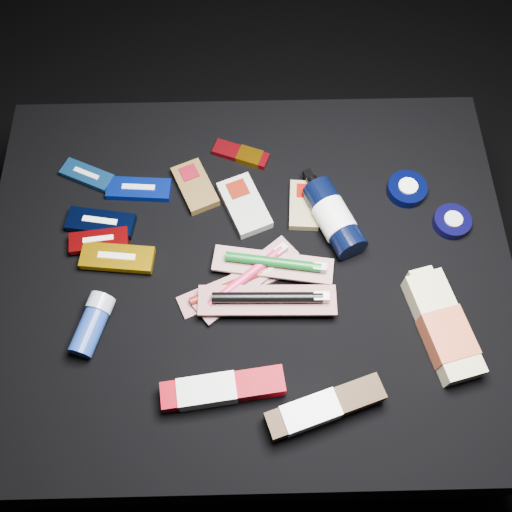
{
  "coord_description": "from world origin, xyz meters",
  "views": [
    {
      "loc": [
        0.01,
        -0.44,
        1.35
      ],
      "look_at": [
        0.01,
        0.01,
        0.42
      ],
      "focal_mm": 40.0,
      "sensor_mm": 36.0,
      "label": 1
    }
  ],
  "objects_px": {
    "bodywash_bottle": "(443,328)",
    "deodorant_stick": "(92,324)",
    "toothpaste_carton_red": "(218,390)",
    "lotion_bottle": "(334,218)"
  },
  "relations": [
    {
      "from": "bodywash_bottle",
      "to": "toothpaste_carton_red",
      "type": "bearing_deg",
      "value": 179.9
    },
    {
      "from": "bodywash_bottle",
      "to": "deodorant_stick",
      "type": "distance_m",
      "value": 0.6
    },
    {
      "from": "deodorant_stick",
      "to": "bodywash_bottle",
      "type": "bearing_deg",
      "value": 15.03
    },
    {
      "from": "toothpaste_carton_red",
      "to": "bodywash_bottle",
      "type": "bearing_deg",
      "value": 6.72
    },
    {
      "from": "bodywash_bottle",
      "to": "deodorant_stick",
      "type": "relative_size",
      "value": 1.82
    },
    {
      "from": "bodywash_bottle",
      "to": "deodorant_stick",
      "type": "bearing_deg",
      "value": 163.85
    },
    {
      "from": "toothpaste_carton_red",
      "to": "deodorant_stick",
      "type": "bearing_deg",
      "value": 144.06
    },
    {
      "from": "bodywash_bottle",
      "to": "toothpaste_carton_red",
      "type": "xyz_separation_m",
      "value": [
        -0.39,
        -0.1,
        -0.0
      ]
    },
    {
      "from": "toothpaste_carton_red",
      "to": "lotion_bottle",
      "type": "bearing_deg",
      "value": 48.11
    },
    {
      "from": "lotion_bottle",
      "to": "bodywash_bottle",
      "type": "relative_size",
      "value": 0.91
    }
  ]
}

